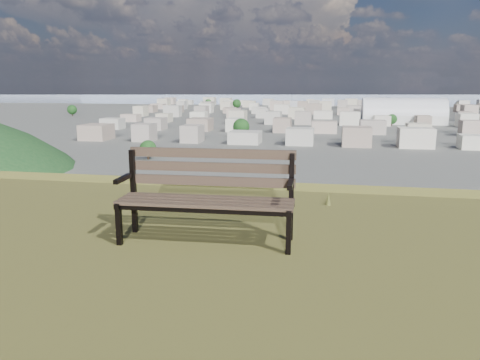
# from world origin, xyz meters

# --- Properties ---
(park_bench) EXTENTS (1.95, 0.69, 1.01)m
(park_bench) POSITION_xyz_m (1.07, 1.40, 25.57)
(park_bench) COLOR #463428
(park_bench) RESTS_ON hilltop_mesa
(grass_tufts) EXTENTS (12.49, 7.38, 0.28)m
(grass_tufts) POSITION_xyz_m (0.58, -0.11, 25.11)
(grass_tufts) COLOR brown
(grass_tufts) RESTS_ON hilltop_mesa
(arena) EXTENTS (52.17, 22.59, 21.91)m
(arena) POSITION_xyz_m (48.81, 318.67, 5.16)
(arena) COLOR silver
(arena) RESTS_ON ground
(city_blocks) EXTENTS (395.00, 361.00, 7.00)m
(city_blocks) POSITION_xyz_m (0.00, 394.44, 3.50)
(city_blocks) COLOR beige
(city_blocks) RESTS_ON ground
(city_trees) EXTENTS (406.52, 387.20, 9.98)m
(city_trees) POSITION_xyz_m (-26.39, 319.00, 4.83)
(city_trees) COLOR #302318
(city_trees) RESTS_ON ground
(bay_water) EXTENTS (2400.00, 700.00, 0.12)m
(bay_water) POSITION_xyz_m (0.00, 900.00, 0.00)
(bay_water) COLOR #8DA0B4
(bay_water) RESTS_ON ground
(far_hills) EXTENTS (2050.00, 340.00, 60.00)m
(far_hills) POSITION_xyz_m (-60.92, 1402.93, 25.47)
(far_hills) COLOR #919CB4
(far_hills) RESTS_ON ground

